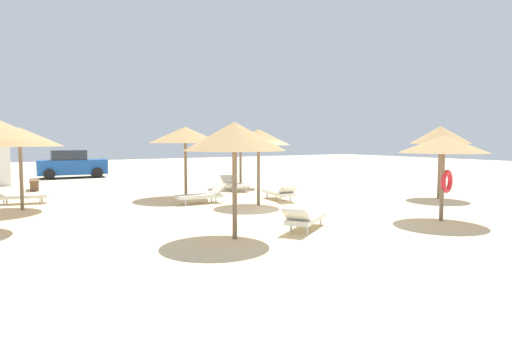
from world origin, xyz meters
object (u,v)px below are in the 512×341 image
Objects in this scene: lounger_1 at (280,192)px; lounger_3 at (19,196)px; parasol_7 at (440,135)px; parasol_3 at (20,137)px; bench_0 at (34,183)px; parked_car at (71,165)px; lounger_0 at (305,218)px; parasol_0 at (235,137)px; parasol_1 at (258,137)px; parasol_4 at (185,135)px; lounger_2 at (234,184)px; parasol_2 at (240,140)px; parasol_5 at (443,145)px; lounger_4 at (202,195)px.

lounger_3 is at bearing 153.91° from lounger_1.
parasol_3 is at bearing 158.64° from parasol_7.
bench_0 is 0.37× the size of parked_car.
parasol_0 is at bearing 178.11° from lounger_0.
lounger_0 is at bearing -167.20° from parasol_7.
parasol_1 is 0.94× the size of parasol_4.
parasol_1 reaches higher than bench_0.
parasol_1 is at bearing 161.54° from parasol_7.
parasol_0 is 10.02m from lounger_2.
parasol_0 is 7.70m from parasol_4.
parasol_4 reaches higher than parasol_3.
parasol_2 is at bearing -58.98° from parked_car.
parasol_2 is 0.88× the size of parasol_4.
lounger_2 is (-5.74, 6.73, -2.24)m from parasol_7.
lounger_1 is at bearing 152.32° from parasol_7.
parasol_7 is 0.71× the size of parked_car.
parasol_0 is 1.12× the size of parasol_5.
parasol_3 is 9.44m from lounger_1.
lounger_2 is at bearing 72.96° from lounger_0.
parasol_0 is 19.91m from parked_car.
lounger_0 is (0.22, -7.53, -2.25)m from parasol_4.
bench_0 is at bearing 128.91° from parasol_4.
parasol_3 is 1.83× the size of bench_0.
parasol_5 is at bearing -63.04° from parasol_4.
parasol_7 reaches higher than bench_0.
lounger_4 is 0.47× the size of parked_car.
parasol_1 reaches higher than parasol_2.
parasol_3 is at bearing -168.30° from parasol_2.
parked_car reaches higher than lounger_2.
lounger_0 is at bearing -118.38° from lounger_1.
parasol_1 is 16.18m from parked_car.
lounger_2 reaches higher than lounger_1.
parasol_3 is at bearing 179.54° from parasol_4.
lounger_1 is (8.79, -2.67, -2.16)m from parasol_3.
lounger_0 is 1.01× the size of lounger_4.
bench_0 is (-9.44, 14.90, -1.88)m from parasol_5.
parked_car is at bearing 91.65° from parasol_0.
parasol_4 is 1.17× the size of parasol_5.
parasol_3 reaches higher than lounger_0.
parasol_4 is 1.53× the size of lounger_4.
parasol_1 is 5.05m from lounger_2.
lounger_0 is 20.08m from parked_car.
parasol_1 is 9.14m from lounger_3.
parasol_4 is at bearing 146.79° from parasol_7.
lounger_1 is (-1.54, 6.05, -1.91)m from parasol_5.
lounger_3 is at bearing 113.92° from parasol_0.
parasol_5 is at bearing -57.65° from bench_0.
parasol_5 is 17.74m from bench_0.
lounger_0 is at bearing -88.36° from parasol_4.
lounger_2 is at bearing 61.11° from parasol_0.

